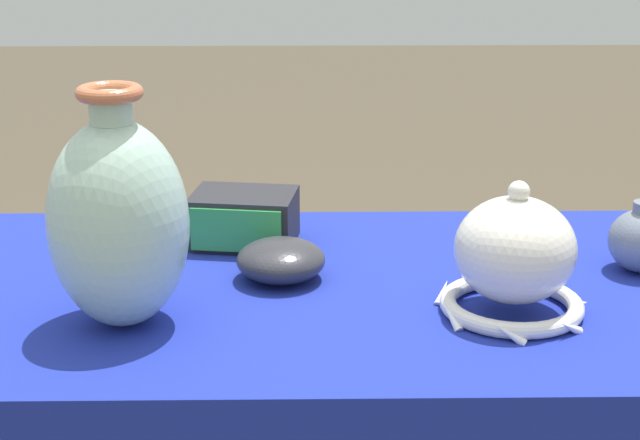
# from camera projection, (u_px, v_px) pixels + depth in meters

# --- Properties ---
(display_table) EXTENTS (1.29, 0.66, 0.70)m
(display_table) POSITION_uv_depth(u_px,v_px,m) (281.00, 337.00, 1.38)
(display_table) COLOR #38383D
(display_table) RESTS_ON ground_plane
(vase_tall_bulbous) EXTENTS (0.18, 0.18, 0.31)m
(vase_tall_bulbous) POSITION_uv_depth(u_px,v_px,m) (118.00, 221.00, 1.21)
(vase_tall_bulbous) COLOR #A8CCB7
(vase_tall_bulbous) RESTS_ON display_table
(vase_dome_bell) EXTENTS (0.20, 0.20, 0.18)m
(vase_dome_bell) POSITION_uv_depth(u_px,v_px,m) (514.00, 260.00, 1.26)
(vase_dome_bell) COLOR white
(vase_dome_bell) RESTS_ON display_table
(mosaic_tile_box) EXTENTS (0.17, 0.14, 0.08)m
(mosaic_tile_box) POSITION_uv_depth(u_px,v_px,m) (244.00, 219.00, 1.53)
(mosaic_tile_box) COLOR #232328
(mosaic_tile_box) RESTS_ON display_table
(bowl_shallow_charcoal) EXTENTS (0.13, 0.13, 0.06)m
(bowl_shallow_charcoal) POSITION_uv_depth(u_px,v_px,m) (282.00, 260.00, 1.39)
(bowl_shallow_charcoal) COLOR #2D2D33
(bowl_shallow_charcoal) RESTS_ON display_table
(bowl_shallow_rose) EXTENTS (0.16, 0.16, 0.05)m
(bowl_shallow_rose) POSITION_uv_depth(u_px,v_px,m) (131.00, 222.00, 1.56)
(bowl_shallow_rose) COLOR #D19399
(bowl_shallow_rose) RESTS_ON display_table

